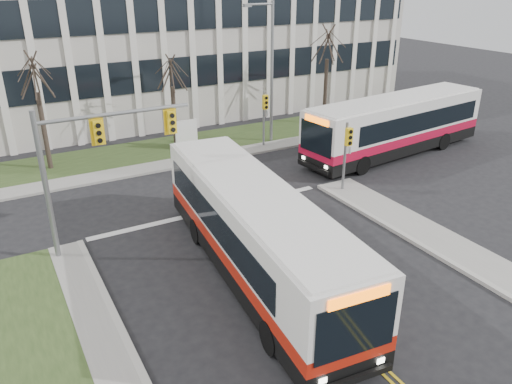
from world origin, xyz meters
The scene contains 14 objects.
ground centered at (0.00, 0.00, 0.00)m, with size 120.00×120.00×0.00m, color black.
sidewalk_cross centered at (5.00, 15.20, 0.07)m, with size 44.00×1.60×0.14m, color #9E9B93.
building_lawn centered at (5.00, 18.00, 0.06)m, with size 44.00×5.00×0.12m, color #2E431C.
office_building centered at (5.00, 30.00, 6.00)m, with size 40.00×16.00×12.00m, color beige.
mast_arm_signal centered at (-5.62, 7.16, 4.26)m, with size 6.11×0.38×6.20m.
signal_pole_near centered at (7.20, 6.90, 2.50)m, with size 0.34×0.39×3.80m.
signal_pole_far centered at (7.20, 15.40, 2.50)m, with size 0.34×0.39×3.80m.
streetlight centered at (8.03, 16.20, 5.19)m, with size 2.15×0.25×9.20m.
directory_sign centered at (2.50, 17.50, 1.17)m, with size 1.50×0.12×2.00m.
tree_left centered at (-6.00, 18.00, 5.51)m, with size 1.80×1.80×7.70m.
tree_mid centered at (2.00, 18.20, 4.88)m, with size 1.80×1.80×6.82m.
tree_right centered at (14.00, 18.00, 5.91)m, with size 1.80×1.80×8.25m.
bus_main centered at (-0.80, 2.23, 1.76)m, with size 2.86×13.19×3.52m, color silver, non-canonical shape.
bus_cross centered at (13.81, 10.23, 1.80)m, with size 2.93×13.51×3.60m, color silver, non-canonical shape.
Camera 1 is at (-8.81, -12.21, 10.77)m, focal length 35.00 mm.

